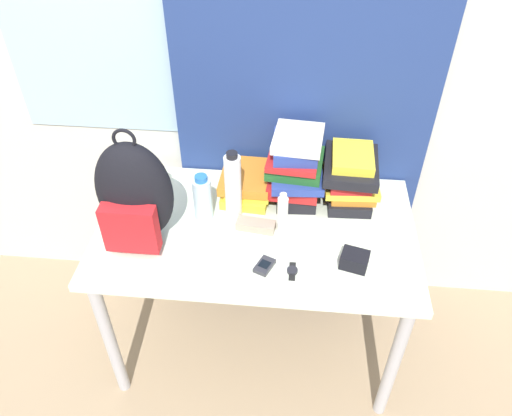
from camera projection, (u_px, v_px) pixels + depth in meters
ground_plane at (248, 409)px, 2.16m from camera, size 12.00×12.00×0.00m
wall_back at (266, 55)px, 1.95m from camera, size 6.00×0.06×2.50m
curtain_blue at (306, 63)px, 1.90m from camera, size 1.05×0.04×2.50m
desk at (256, 244)px, 2.01m from camera, size 1.24×0.72×0.74m
backpack at (134, 195)px, 1.78m from camera, size 0.28×0.22×0.47m
book_stack_left at (248, 183)px, 2.08m from camera, size 0.22×0.28×0.10m
book_stack_center at (295, 167)px, 2.00m from camera, size 0.24×0.29×0.30m
book_stack_right at (350, 177)px, 2.00m from camera, size 0.23×0.29×0.23m
water_bottle at (203, 198)px, 1.93m from camera, size 0.07×0.07×0.20m
sports_bottle at (233, 187)px, 1.91m from camera, size 0.06×0.06×0.30m
sunscreen_bottle at (282, 214)px, 1.88m from camera, size 0.04×0.04×0.18m
cell_phone at (265, 266)px, 1.78m from camera, size 0.08×0.10×0.02m
sunglasses_case at (256, 225)px, 1.93m from camera, size 0.16×0.08×0.04m
camera_pouch at (355, 260)px, 1.78m from camera, size 0.11×0.10×0.06m
wristwatch at (292, 271)px, 1.77m from camera, size 0.04×0.09×0.01m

